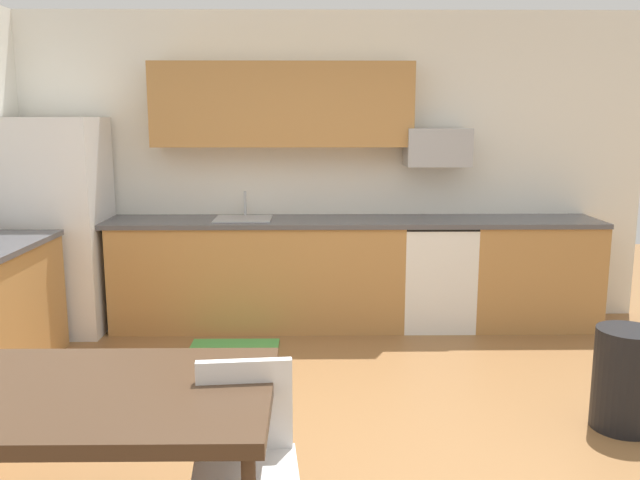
{
  "coord_description": "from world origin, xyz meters",
  "views": [
    {
      "loc": [
        -0.05,
        -3.26,
        1.79
      ],
      "look_at": [
        0.0,
        1.0,
        1.0
      ],
      "focal_mm": 36.96,
      "sensor_mm": 36.0,
      "label": 1
    }
  ],
  "objects_px": {
    "chair_near_table": "(245,455)",
    "refrigerator": "(59,226)",
    "microwave": "(437,147)",
    "dining_table": "(93,403)",
    "trash_bin": "(625,379)",
    "oven_range": "(435,274)"
  },
  "relations": [
    {
      "from": "trash_bin",
      "to": "refrigerator",
      "type": "bearing_deg",
      "value": 154.34
    },
    {
      "from": "dining_table",
      "to": "chair_near_table",
      "type": "xyz_separation_m",
      "value": [
        0.59,
        -0.05,
        -0.19
      ]
    },
    {
      "from": "dining_table",
      "to": "chair_near_table",
      "type": "distance_m",
      "value": 0.63
    },
    {
      "from": "oven_range",
      "to": "trash_bin",
      "type": "height_order",
      "value": "oven_range"
    },
    {
      "from": "oven_range",
      "to": "trash_bin",
      "type": "bearing_deg",
      "value": -69.33
    },
    {
      "from": "microwave",
      "to": "chair_near_table",
      "type": "height_order",
      "value": "microwave"
    },
    {
      "from": "refrigerator",
      "to": "dining_table",
      "type": "relative_size",
      "value": 1.28
    },
    {
      "from": "microwave",
      "to": "dining_table",
      "type": "distance_m",
      "value": 3.87
    },
    {
      "from": "refrigerator",
      "to": "trash_bin",
      "type": "bearing_deg",
      "value": -25.66
    },
    {
      "from": "refrigerator",
      "to": "chair_near_table",
      "type": "height_order",
      "value": "refrigerator"
    },
    {
      "from": "refrigerator",
      "to": "oven_range",
      "type": "bearing_deg",
      "value": 1.43
    },
    {
      "from": "refrigerator",
      "to": "trash_bin",
      "type": "xyz_separation_m",
      "value": [
        3.94,
        -1.9,
        -0.6
      ]
    },
    {
      "from": "refrigerator",
      "to": "trash_bin",
      "type": "relative_size",
      "value": 3.0
    },
    {
      "from": "oven_range",
      "to": "dining_table",
      "type": "distance_m",
      "value": 3.7
    },
    {
      "from": "refrigerator",
      "to": "oven_range",
      "type": "distance_m",
      "value": 3.23
    },
    {
      "from": "chair_near_table",
      "to": "trash_bin",
      "type": "distance_m",
      "value": 2.42
    },
    {
      "from": "refrigerator",
      "to": "dining_table",
      "type": "xyz_separation_m",
      "value": [
        1.27,
        -3.07,
        -0.2
      ]
    },
    {
      "from": "chair_near_table",
      "to": "dining_table",
      "type": "bearing_deg",
      "value": 175.05
    },
    {
      "from": "chair_near_table",
      "to": "refrigerator",
      "type": "bearing_deg",
      "value": 120.9
    },
    {
      "from": "dining_table",
      "to": "trash_bin",
      "type": "xyz_separation_m",
      "value": [
        2.67,
        1.17,
        -0.4
      ]
    },
    {
      "from": "chair_near_table",
      "to": "trash_bin",
      "type": "relative_size",
      "value": 1.42
    },
    {
      "from": "refrigerator",
      "to": "chair_near_table",
      "type": "xyz_separation_m",
      "value": [
        1.87,
        -3.12,
        -0.39
      ]
    }
  ]
}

